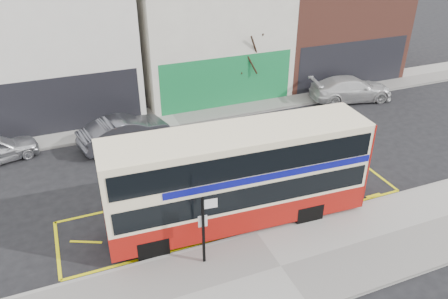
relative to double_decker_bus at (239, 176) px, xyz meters
name	(u,v)px	position (x,y,z in m)	size (l,w,h in m)	color
ground	(252,229)	(0.31, -0.66, -2.07)	(120.00, 120.00, 0.00)	black
pavement	(281,268)	(0.31, -2.96, -1.99)	(40.00, 4.00, 0.15)	gray
kerb	(256,233)	(0.31, -1.03, -1.99)	(40.00, 0.15, 0.15)	gray
far_pavement	(172,115)	(0.31, 10.34, -1.99)	(50.00, 3.00, 0.15)	gray
road_markings	(235,205)	(0.31, 0.94, -2.06)	(14.00, 3.40, 0.01)	yellow
terrace_left	(53,18)	(-5.19, 14.33, 3.25)	(8.00, 8.01, 11.80)	silver
terrace_green_shop	(204,10)	(3.81, 14.33, 3.00)	(9.00, 8.01, 11.30)	white
terrace_right	(324,8)	(12.81, 14.33, 2.51)	(9.00, 8.01, 10.30)	brown
double_decker_bus	(239,176)	(0.00, 0.00, 0.00)	(9.95, 2.79, 3.93)	#F5E5BA
bus_stop_post	(205,223)	(-1.96, -1.76, -0.30)	(0.65, 0.16, 2.65)	black
car_grey	(125,132)	(-2.88, 7.91, -1.30)	(1.61, 4.63, 1.53)	#494A51
car_white	(351,89)	(11.52, 8.59, -1.31)	(2.11, 5.19, 1.51)	silver
street_tree_right	(248,41)	(5.37, 10.97, 1.72)	(2.57, 2.57, 5.55)	black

